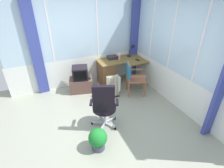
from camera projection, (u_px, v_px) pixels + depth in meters
ground at (103, 125)px, 3.83m from camera, size 4.87×5.03×0.06m
north_window_panel at (76, 42)px, 4.79m from camera, size 3.87×0.07×2.68m
east_window_panel at (183, 55)px, 3.85m from camera, size 0.07×4.03×2.68m
curtain_north_left at (35, 49)px, 4.37m from camera, size 0.28×0.09×2.58m
curtain_corner at (135, 38)px, 5.36m from camera, size 0.28×0.09×2.58m
desk at (109, 72)px, 5.25m from camera, size 1.38×0.87×0.74m
desk_lamp at (132, 49)px, 5.32m from camera, size 0.24×0.21×0.38m
tv_remote at (138, 60)px, 5.16m from camera, size 0.07×0.16×0.02m
spray_bottle at (119, 56)px, 5.16m from camera, size 0.06×0.06×0.22m
paper_tray at (112, 57)px, 5.25m from camera, size 0.31×0.25×0.09m
wooden_armchair at (132, 75)px, 4.67m from camera, size 0.62×0.62×0.92m
office_chair at (104, 104)px, 3.45m from camera, size 0.63×0.60×1.08m
tv_on_stand at (81, 81)px, 4.90m from camera, size 0.73×0.58×0.75m
space_heater at (114, 86)px, 4.64m from camera, size 0.40×0.19×0.63m
potted_plant at (98, 139)px, 3.13m from camera, size 0.35×0.35×0.45m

